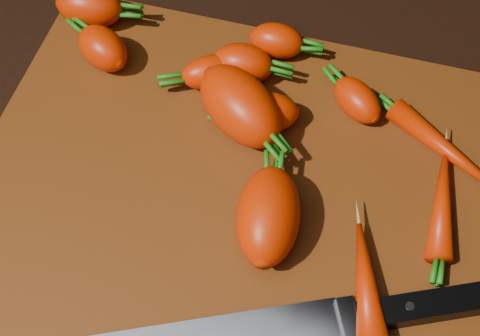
# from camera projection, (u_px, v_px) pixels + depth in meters

# --- Properties ---
(ground) EXTENTS (2.00, 2.00, 0.01)m
(ground) POSITION_uv_depth(u_px,v_px,m) (237.00, 196.00, 0.64)
(ground) COLOR black
(cutting_board) EXTENTS (0.50, 0.40, 0.01)m
(cutting_board) POSITION_uv_depth(u_px,v_px,m) (237.00, 190.00, 0.63)
(cutting_board) COLOR #51260A
(cutting_board) RESTS_ON ground
(carrot_0) EXTENTS (0.08, 0.05, 0.05)m
(carrot_0) POSITION_uv_depth(u_px,v_px,m) (90.00, 6.00, 0.72)
(carrot_0) COLOR red
(carrot_0) RESTS_ON cutting_board
(carrot_1) EXTENTS (0.07, 0.07, 0.04)m
(carrot_1) POSITION_uv_depth(u_px,v_px,m) (103.00, 48.00, 0.69)
(carrot_1) COLOR red
(carrot_1) RESTS_ON cutting_board
(carrot_2) EXTENTS (0.12, 0.11, 0.06)m
(carrot_2) POSITION_uv_depth(u_px,v_px,m) (240.00, 106.00, 0.64)
(carrot_2) COLOR red
(carrot_2) RESTS_ON cutting_board
(carrot_3) EXTENTS (0.07, 0.10, 0.06)m
(carrot_3) POSITION_uv_depth(u_px,v_px,m) (268.00, 216.00, 0.58)
(carrot_3) COLOR red
(carrot_3) RESTS_ON cutting_board
(carrot_4) EXTENTS (0.07, 0.06, 0.04)m
(carrot_4) POSITION_uv_depth(u_px,v_px,m) (265.00, 113.00, 0.64)
(carrot_4) COLOR red
(carrot_4) RESTS_ON cutting_board
(carrot_5) EXTENTS (0.06, 0.04, 0.04)m
(carrot_5) POSITION_uv_depth(u_px,v_px,m) (277.00, 41.00, 0.70)
(carrot_5) COLOR red
(carrot_5) RESTS_ON cutting_board
(carrot_6) EXTENTS (0.07, 0.06, 0.03)m
(carrot_6) POSITION_uv_depth(u_px,v_px,m) (357.00, 100.00, 0.66)
(carrot_6) COLOR red
(carrot_6) RESTS_ON cutting_board
(carrot_7) EXTENTS (0.03, 0.12, 0.02)m
(carrot_7) POSITION_uv_depth(u_px,v_px,m) (442.00, 201.00, 0.60)
(carrot_7) COLOR red
(carrot_7) RESTS_ON cutting_board
(carrot_8) EXTENTS (0.13, 0.10, 0.02)m
(carrot_8) POSITION_uv_depth(u_px,v_px,m) (450.00, 153.00, 0.63)
(carrot_8) COLOR red
(carrot_8) RESTS_ON cutting_board
(carrot_9) EXTENTS (0.06, 0.12, 0.03)m
(carrot_9) POSITION_uv_depth(u_px,v_px,m) (366.00, 284.00, 0.56)
(carrot_9) COLOR red
(carrot_9) RESTS_ON cutting_board
(carrot_10) EXTENTS (0.06, 0.05, 0.04)m
(carrot_10) POSITION_uv_depth(u_px,v_px,m) (243.00, 64.00, 0.68)
(carrot_10) COLOR red
(carrot_10) RESTS_ON cutting_board
(carrot_11) EXTENTS (0.07, 0.06, 0.03)m
(carrot_11) POSITION_uv_depth(u_px,v_px,m) (210.00, 72.00, 0.68)
(carrot_11) COLOR red
(carrot_11) RESTS_ON cutting_board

